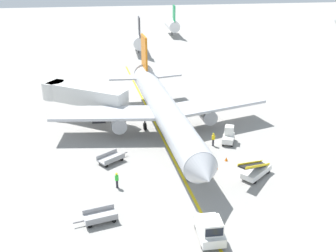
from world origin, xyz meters
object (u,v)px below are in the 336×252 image
Objects in this scene: airliner at (163,108)px; ground_crew_marshaller at (213,139)px; safety_cone_nose_right at (226,159)px; belt_loader_forward_hold at (256,170)px; baggage_cart_empty_trailing at (111,158)px; jet_bridge at (78,94)px; baggage_tug_near_wing at (229,136)px; ground_crew_wing_walker at (117,180)px; safety_cone_nose_left at (216,167)px; pushback_tug at (210,229)px; baggage_cart_loaded at (100,217)px.

ground_crew_marshaller is (5.41, -4.66, -2.51)m from airliner.
airliner is 80.32× the size of safety_cone_nose_right.
belt_loader_forward_hold is 15.84m from baggage_cart_empty_trailing.
airliner is at bearing -31.71° from jet_bridge.
safety_cone_nose_right is at bearing -109.52° from baggage_tug_near_wing.
airliner is 8.91m from baggage_tug_near_wing.
ground_crew_wing_walker is (-14.36, 0.10, 0.13)m from belt_loader_forward_hold.
airliner is 80.32× the size of safety_cone_nose_left.
belt_loader_forward_hold is at bearing -86.92° from baggage_tug_near_wing.
ground_crew_wing_walker is (-6.40, -12.21, -2.51)m from airliner.
pushback_tug is 11.40m from ground_crew_wing_walker.
airliner reaches higher than safety_cone_nose_left.
jet_bridge is 3.43× the size of baggage_cart_empty_trailing.
airliner is at bearing 122.89° from belt_loader_forward_hold.
baggage_cart_loaded is 2.26× the size of ground_crew_wing_walker.
belt_loader_forward_hold reaches higher than safety_cone_nose_left.
safety_cone_nose_left is at bearing -15.96° from baggage_cart_empty_trailing.
baggage_tug_near_wing is (18.54, -10.88, -2.62)m from jet_bridge.
airliner is at bearing 151.58° from baggage_tug_near_wing.
airliner is 11.46m from safety_cone_nose_left.
baggage_cart_empty_trailing is at bearing -135.10° from airliner.
baggage_tug_near_wing reaches higher than baggage_cart_loaded.
ground_crew_wing_walker is at bearing 179.59° from belt_loader_forward_hold.
pushback_tug is (0.83, -21.02, -2.42)m from airliner.
baggage_cart_empty_trailing is at bearing 95.52° from ground_crew_wing_walker.
belt_loader_forward_hold is at bearing -45.21° from jet_bridge.
ground_crew_wing_walker is (-13.92, -8.14, -0.02)m from baggage_tug_near_wing.
ground_crew_wing_walker is at bearing -163.44° from safety_cone_nose_right.
jet_bridge is at bearing 149.59° from baggage_tug_near_wing.
airliner reaches higher than safety_cone_nose_right.
safety_cone_nose_right is (-2.03, 3.77, -0.56)m from belt_loader_forward_hold.
safety_cone_nose_left is 1.00× the size of safety_cone_nose_right.
jet_bridge reaches higher than ground_crew_wing_walker.
baggage_tug_near_wing is (7.52, -4.07, -2.49)m from airliner.
jet_bridge is 23.10m from safety_cone_nose_left.
jet_bridge is 20.20m from ground_crew_marshaller.
baggage_cart_loaded is at bearing -114.79° from airliner.
jet_bridge is (-11.02, 6.81, 0.12)m from airliner.
ground_crew_wing_walker is 12.89m from safety_cone_nose_right.
ground_crew_marshaller reaches higher than safety_cone_nose_right.
safety_cone_nose_left is (-3.16, -6.04, -0.71)m from baggage_tug_near_wing.
airliner is 2.93× the size of jet_bridge.
baggage_tug_near_wing reaches higher than ground_crew_marshaller.
safety_cone_nose_left is 2.23m from safety_cone_nose_right.
safety_cone_nose_right is (13.94, 8.79, -0.25)m from baggage_cart_loaded.
baggage_cart_loaded is (-8.01, -17.33, -2.95)m from airliner.
belt_loader_forward_hold reaches higher than baggage_cart_loaded.
baggage_cart_empty_trailing is 7.99× the size of safety_cone_nose_left.
safety_cone_nose_left is at bearing -47.74° from jet_bridge.
belt_loader_forward_hold is 2.75× the size of ground_crew_wing_walker.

